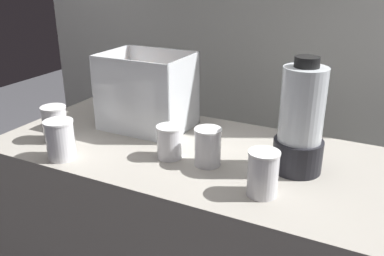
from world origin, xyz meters
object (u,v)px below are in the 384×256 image
(juice_cup_pomegranate_middle, at_px, (170,144))
(juice_cup_pomegranate_right, at_px, (208,149))
(blender_pitcher, at_px, (301,124))
(juice_cup_mango_far_left, at_px, (55,125))
(juice_cup_mango_left, at_px, (61,142))
(juice_cup_pomegranate_far_right, at_px, (263,175))
(carrot_display_bin, at_px, (147,104))

(juice_cup_pomegranate_middle, xyz_separation_m, juice_cup_pomegranate_right, (0.13, 0.01, 0.01))
(juice_cup_pomegranate_middle, relative_size, juice_cup_pomegranate_right, 0.90)
(blender_pitcher, distance_m, juice_cup_mango_far_left, 0.85)
(juice_cup_mango_far_left, bearing_deg, juice_cup_pomegranate_middle, 7.92)
(blender_pitcher, xyz_separation_m, juice_cup_mango_far_left, (-0.83, -0.16, -0.09))
(juice_cup_mango_far_left, height_order, juice_cup_mango_left, juice_cup_mango_left)
(juice_cup_pomegranate_middle, bearing_deg, juice_cup_pomegranate_right, 3.88)
(juice_cup_mango_left, relative_size, juice_cup_pomegranate_far_right, 1.01)
(blender_pitcher, relative_size, juice_cup_mango_far_left, 2.76)
(juice_cup_mango_far_left, distance_m, juice_cup_pomegranate_right, 0.57)
(blender_pitcher, distance_m, juice_cup_pomegranate_far_right, 0.22)
(carrot_display_bin, bearing_deg, blender_pitcher, -10.07)
(juice_cup_mango_far_left, bearing_deg, juice_cup_mango_left, -40.10)
(carrot_display_bin, relative_size, blender_pitcher, 0.92)
(carrot_display_bin, height_order, juice_cup_mango_left, carrot_display_bin)
(juice_cup_mango_far_left, relative_size, juice_cup_mango_left, 0.98)
(juice_cup_pomegranate_far_right, bearing_deg, juice_cup_pomegranate_middle, 165.17)
(juice_cup_pomegranate_far_right, bearing_deg, juice_cup_mango_far_left, 177.77)
(juice_cup_mango_far_left, xyz_separation_m, juice_cup_mango_left, (0.12, -0.10, -0.00))
(blender_pitcher, xyz_separation_m, juice_cup_mango_left, (-0.71, -0.26, -0.10))
(carrot_display_bin, distance_m, blender_pitcher, 0.62)
(carrot_display_bin, xyz_separation_m, juice_cup_mango_left, (-0.10, -0.37, -0.03))
(blender_pitcher, distance_m, juice_cup_pomegranate_middle, 0.42)
(juice_cup_pomegranate_far_right, bearing_deg, juice_cup_mango_left, -173.64)
(carrot_display_bin, height_order, blender_pitcher, blender_pitcher)
(carrot_display_bin, relative_size, juice_cup_pomegranate_middle, 2.98)
(juice_cup_mango_left, distance_m, juice_cup_pomegranate_right, 0.48)
(carrot_display_bin, xyz_separation_m, juice_cup_pomegranate_right, (0.35, -0.20, -0.04))
(carrot_display_bin, bearing_deg, juice_cup_pomegranate_right, -29.56)
(carrot_display_bin, distance_m, juice_cup_pomegranate_far_right, 0.64)
(juice_cup_pomegranate_middle, xyz_separation_m, juice_cup_pomegranate_far_right, (0.34, -0.09, 0.01))
(juice_cup_pomegranate_middle, bearing_deg, carrot_display_bin, 136.23)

